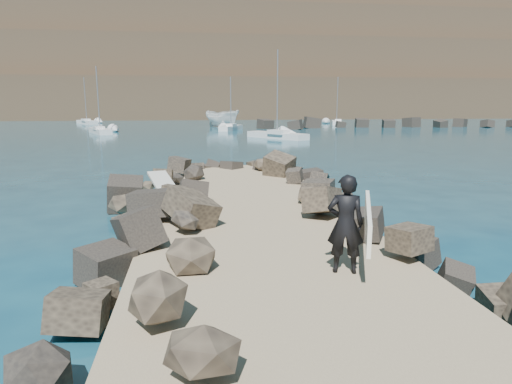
# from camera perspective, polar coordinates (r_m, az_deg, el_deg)

# --- Properties ---
(ground) EXTENTS (800.00, 800.00, 0.00)m
(ground) POSITION_cam_1_polar(r_m,az_deg,el_deg) (13.66, -0.57, -5.38)
(ground) COLOR #0F384C
(ground) RESTS_ON ground
(jetty) EXTENTS (6.00, 26.00, 0.60)m
(jetty) POSITION_cam_1_polar(r_m,az_deg,el_deg) (11.68, 0.67, -6.73)
(jetty) COLOR #8C7759
(jetty) RESTS_ON ground
(riprap_left) EXTENTS (2.60, 22.00, 1.00)m
(riprap_left) POSITION_cam_1_polar(r_m,az_deg,el_deg) (12.05, -13.53, -5.49)
(riprap_left) COLOR black
(riprap_left) RESTS_ON ground
(riprap_right) EXTENTS (2.60, 22.00, 1.00)m
(riprap_right) POSITION_cam_1_polar(r_m,az_deg,el_deg) (12.82, 13.31, -4.48)
(riprap_right) COLOR black
(riprap_right) RESTS_ON ground
(breakwater_secondary) EXTENTS (52.00, 4.00, 1.20)m
(breakwater_secondary) POSITION_cam_1_polar(r_m,az_deg,el_deg) (77.31, 20.68, 7.99)
(breakwater_secondary) COLOR black
(breakwater_secondary) RESTS_ON ground
(headland) EXTENTS (360.00, 140.00, 32.00)m
(headland) POSITION_cam_1_polar(r_m,az_deg,el_deg) (173.81, -4.11, 15.11)
(headland) COLOR #2D4919
(headland) RESTS_ON ground
(surfboard_resting) EXTENTS (1.37, 2.72, 0.09)m
(surfboard_resting) POSITION_cam_1_polar(r_m,az_deg,el_deg) (15.50, -11.32, 0.36)
(surfboard_resting) COLOR beige
(surfboard_resting) RESTS_ON riprap_left
(boat_imported) EXTENTS (6.57, 7.34, 2.78)m
(boat_imported) POSITION_cam_1_polar(r_m,az_deg,el_deg) (73.67, -4.21, 9.17)
(boat_imported) COLOR white
(boat_imported) RESTS_ON ground
(surfer_with_board) EXTENTS (1.30, 2.30, 1.95)m
(surfer_with_board) POSITION_cam_1_polar(r_m,az_deg,el_deg) (9.01, 11.51, -3.90)
(surfer_with_board) COLOR black
(surfer_with_board) RESTS_ON jetty
(sailboat_a) EXTENTS (4.04, 7.07, 8.45)m
(sailboat_a) POSITION_cam_1_polar(r_m,az_deg,el_deg) (61.56, -18.92, 7.25)
(sailboat_a) COLOR silver
(sailboat_a) RESTS_ON ground
(sailboat_f) EXTENTS (3.43, 5.20, 6.52)m
(sailboat_f) POSITION_cam_1_polar(r_m,az_deg,el_deg) (117.27, 13.66, 9.10)
(sailboat_f) COLOR silver
(sailboat_f) RESTS_ON ground
(sailboat_d) EXTENTS (3.42, 7.18, 8.48)m
(sailboat_d) POSITION_cam_1_polar(r_m,az_deg,el_deg) (84.00, 10.05, 8.56)
(sailboat_d) COLOR silver
(sailboat_d) RESTS_ON ground
(sailboat_c) EXTENTS (5.92, 7.61, 9.54)m
(sailboat_c) POSITION_cam_1_polar(r_m,az_deg,el_deg) (50.29, 2.66, 7.09)
(sailboat_c) COLOR silver
(sailboat_c) RESTS_ON ground
(sailboat_e) EXTENTS (4.93, 6.82, 8.48)m
(sailboat_e) POSITION_cam_1_polar(r_m,az_deg,el_deg) (90.02, -20.40, 8.20)
(sailboat_e) COLOR silver
(sailboat_e) RESTS_ON ground
(sailboat_b) EXTENTS (3.89, 6.15, 7.54)m
(sailboat_b) POSITION_cam_1_polar(r_m,az_deg,el_deg) (65.28, -3.14, 8.02)
(sailboat_b) COLOR silver
(sailboat_b) RESTS_ON ground
(headland_buildings) EXTENTS (137.50, 30.50, 5.00)m
(headland_buildings) POSITION_cam_1_polar(r_m,az_deg,el_deg) (168.92, -1.54, 21.39)
(headland_buildings) COLOR white
(headland_buildings) RESTS_ON headland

